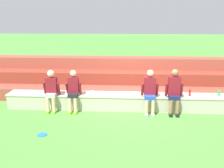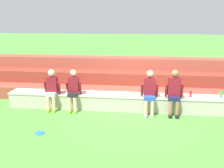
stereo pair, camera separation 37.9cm
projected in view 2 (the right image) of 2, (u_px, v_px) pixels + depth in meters
The scene contains 11 objects.
ground_plane at pixel (132, 113), 7.59m from camera, with size 80.00×80.00×0.00m, color #4C9338.
stone_seating_wall at pixel (132, 102), 7.80m from camera, with size 8.33×0.63×0.52m.
brick_bleachers at pixel (134, 80), 9.55m from camera, with size 12.12×2.27×1.36m.
person_far_left at pixel (52, 88), 7.65m from camera, with size 0.53×0.48×1.36m.
person_left_of_center at pixel (73, 89), 7.61m from camera, with size 0.51×0.52×1.35m.
person_center at pixel (149, 91), 7.31m from camera, with size 0.54×0.54×1.40m.
person_right_of_center at pixel (174, 91), 7.23m from camera, with size 0.55×0.49×1.43m.
water_bottle_mid_left at pixel (221, 94), 7.43m from camera, with size 0.08×0.08×0.24m.
water_bottle_mid_right at pixel (191, 94), 7.47m from camera, with size 0.07×0.07×0.22m.
plastic_cup_left_end at pixel (93, 92), 7.88m from camera, with size 0.08×0.08×0.11m, color white.
frisbee at pixel (40, 133), 6.23m from camera, with size 0.25×0.25×0.02m, color blue.
Camera 2 is at (0.15, -7.09, 2.93)m, focal length 37.85 mm.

